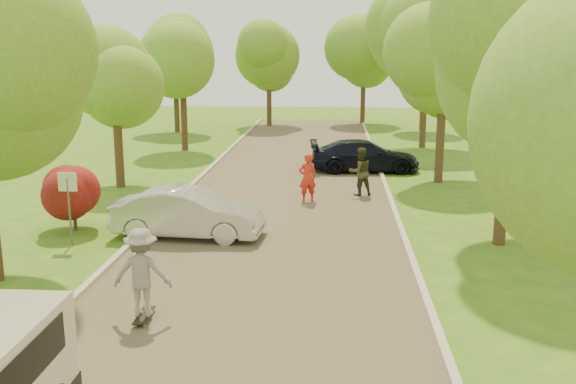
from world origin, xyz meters
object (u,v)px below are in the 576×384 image
(person_olive, at_px, (360,172))
(street_sign, at_px, (68,193))
(longboard, at_px, (144,315))
(silver_sedan, at_px, (188,213))
(person_striped, at_px, (307,178))
(skateboarder, at_px, (142,272))
(dark_sedan, at_px, (364,156))

(person_olive, bearing_deg, street_sign, 18.51)
(street_sign, distance_m, longboard, 6.47)
(silver_sedan, bearing_deg, street_sign, 111.98)
(silver_sedan, xyz_separation_m, person_striped, (3.43, 4.87, 0.17))
(person_striped, distance_m, person_olive, 2.36)
(street_sign, distance_m, silver_sedan, 3.53)
(longboard, height_order, skateboarder, skateboarder)
(street_sign, xyz_separation_m, silver_sedan, (3.27, 1.06, -0.81))
(street_sign, height_order, dark_sedan, street_sign)
(silver_sedan, height_order, skateboarder, skateboarder)
(longboard, relative_size, person_striped, 0.54)
(street_sign, relative_size, longboard, 2.20)
(dark_sedan, relative_size, person_striped, 2.77)
(street_sign, xyz_separation_m, dark_sedan, (9.10, 12.26, -0.82))
(street_sign, xyz_separation_m, skateboarder, (3.70, -5.11, -0.48))
(silver_sedan, relative_size, person_olive, 2.41)
(person_striped, relative_size, person_olive, 0.97)
(dark_sedan, xyz_separation_m, skateboarder, (-5.40, -17.38, 0.34))
(street_sign, height_order, longboard, street_sign)
(street_sign, bearing_deg, longboard, -54.13)
(person_olive, bearing_deg, silver_sedan, 27.35)
(dark_sedan, height_order, person_striped, person_striped)
(longboard, bearing_deg, street_sign, -56.35)
(skateboarder, relative_size, person_striped, 1.03)
(dark_sedan, bearing_deg, person_olive, 171.80)
(dark_sedan, bearing_deg, skateboarder, 158.86)
(person_striped, xyz_separation_m, person_olive, (2.01, 1.23, 0.03))
(street_sign, height_order, person_striped, street_sign)
(skateboarder, height_order, person_striped, skateboarder)
(street_sign, bearing_deg, skateboarder, -54.13)
(silver_sedan, height_order, person_striped, person_striped)
(skateboarder, bearing_deg, longboard, -2.22)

